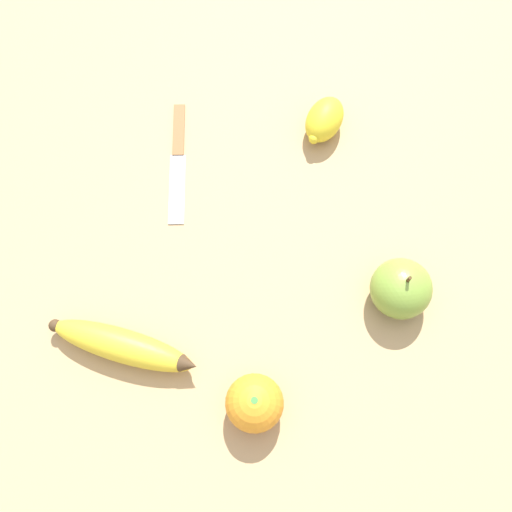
# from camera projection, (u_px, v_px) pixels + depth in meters

# --- Properties ---
(ground_plane) EXTENTS (3.00, 3.00, 0.00)m
(ground_plane) POSITION_uv_depth(u_px,v_px,m) (233.00, 225.00, 0.84)
(ground_plane) COLOR tan
(banana) EXTENTS (0.21, 0.06, 0.04)m
(banana) POSITION_uv_depth(u_px,v_px,m) (124.00, 346.00, 0.76)
(banana) COLOR yellow
(banana) RESTS_ON ground_plane
(orange) EXTENTS (0.07, 0.07, 0.07)m
(orange) POSITION_uv_depth(u_px,v_px,m) (254.00, 403.00, 0.72)
(orange) COLOR orange
(orange) RESTS_ON ground_plane
(apple) EXTENTS (0.08, 0.08, 0.08)m
(apple) POSITION_uv_depth(u_px,v_px,m) (401.00, 289.00, 0.77)
(apple) COLOR olive
(apple) RESTS_ON ground_plane
(lemon) EXTENTS (0.07, 0.09, 0.05)m
(lemon) POSITION_uv_depth(u_px,v_px,m) (324.00, 120.00, 0.86)
(lemon) COLOR yellow
(lemon) RESTS_ON ground_plane
(paring_knife) EXTENTS (0.06, 0.19, 0.01)m
(paring_knife) POSITION_uv_depth(u_px,v_px,m) (178.00, 158.00, 0.87)
(paring_knife) COLOR silver
(paring_knife) RESTS_ON ground_plane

